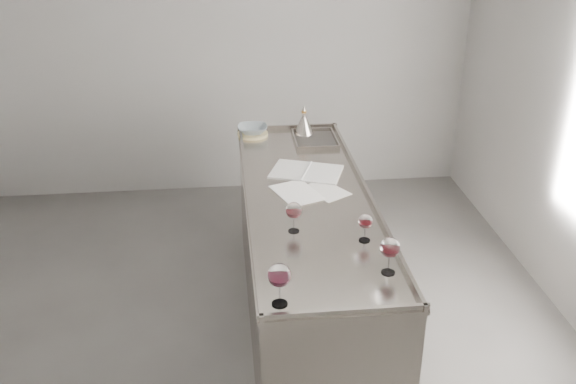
{
  "coord_description": "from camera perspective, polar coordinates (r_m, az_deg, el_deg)",
  "views": [
    {
      "loc": [
        0.01,
        -3.15,
        2.65
      ],
      "look_at": [
        0.37,
        0.21,
        1.02
      ],
      "focal_mm": 40.0,
      "sensor_mm": 36.0,
      "label": 1
    }
  ],
  "objects": [
    {
      "name": "wine_glass_right",
      "position": [
        3.12,
        9.05,
        -4.97
      ],
      "size": [
        0.1,
        0.1,
        0.19
      ],
      "rotation": [
        0.0,
        0.0,
        0.08
      ],
      "color": "white",
      "rests_on": "counter"
    },
    {
      "name": "loose_paper_top",
      "position": [
        3.96,
        3.38,
        0.13
      ],
      "size": [
        0.31,
        0.34,
        0.0
      ],
      "primitive_type": "cube",
      "rotation": [
        0.0,
        0.0,
        0.55
      ],
      "color": "silver",
      "rests_on": "counter"
    },
    {
      "name": "wine_funnel",
      "position": [
        4.86,
        1.42,
        5.99
      ],
      "size": [
        0.15,
        0.15,
        0.22
      ],
      "rotation": [
        0.0,
        0.0,
        0.35
      ],
      "color": "gray",
      "rests_on": "counter"
    },
    {
      "name": "wine_glass_small",
      "position": [
        3.39,
        6.9,
        -2.69
      ],
      "size": [
        0.08,
        0.08,
        0.16
      ],
      "rotation": [
        0.0,
        0.0,
        0.09
      ],
      "color": "white",
      "rests_on": "counter"
    },
    {
      "name": "wine_glass_left",
      "position": [
        2.85,
        -0.76,
        -7.52
      ],
      "size": [
        0.11,
        0.11,
        0.21
      ],
      "rotation": [
        0.0,
        0.0,
        0.4
      ],
      "color": "white",
      "rests_on": "counter"
    },
    {
      "name": "notebook",
      "position": [
        4.2,
        1.63,
        1.82
      ],
      "size": [
        0.53,
        0.44,
        0.02
      ],
      "rotation": [
        0.0,
        0.0,
        -0.35
      ],
      "color": "white",
      "rests_on": "counter"
    },
    {
      "name": "loose_paper_under",
      "position": [
        3.92,
        0.79,
        -0.06
      ],
      "size": [
        0.34,
        0.39,
        0.0
      ],
      "primitive_type": "cube",
      "rotation": [
        0.0,
        0.0,
        0.37
      ],
      "color": "white",
      "rests_on": "counter"
    },
    {
      "name": "trivet",
      "position": [
        4.85,
        -3.16,
        5.17
      ],
      "size": [
        0.3,
        0.3,
        0.02
      ],
      "primitive_type": "cylinder",
      "rotation": [
        0.0,
        0.0,
        -0.37
      ],
      "color": "#D1C087",
      "rests_on": "counter"
    },
    {
      "name": "room_shell",
      "position": [
        3.39,
        -5.83,
        3.98
      ],
      "size": [
        4.54,
        5.04,
        2.84
      ],
      "color": "#4D4B48",
      "rests_on": "ground"
    },
    {
      "name": "wine_glass_middle",
      "position": [
        3.45,
        0.52,
        -1.72
      ],
      "size": [
        0.09,
        0.09,
        0.17
      ],
      "rotation": [
        0.0,
        0.0,
        0.11
      ],
      "color": "white",
      "rests_on": "counter"
    },
    {
      "name": "ceramic_bowl",
      "position": [
        4.83,
        -3.17,
        5.58
      ],
      "size": [
        0.23,
        0.23,
        0.05
      ],
      "primitive_type": "imported",
      "rotation": [
        0.0,
        0.0,
        -0.03
      ],
      "color": "gray",
      "rests_on": "trivet"
    },
    {
      "name": "counter",
      "position": [
        4.11,
        1.71,
        -6.24
      ],
      "size": [
        0.77,
        2.42,
        0.97
      ],
      "color": "gray",
      "rests_on": "ground"
    }
  ]
}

